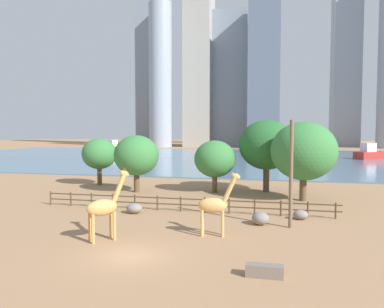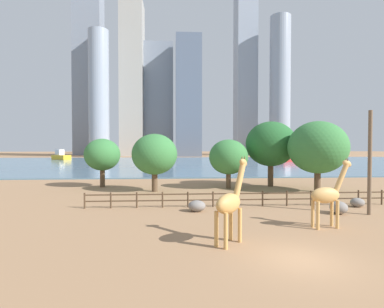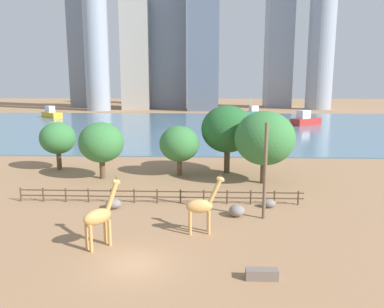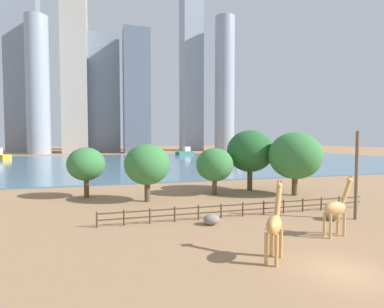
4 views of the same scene
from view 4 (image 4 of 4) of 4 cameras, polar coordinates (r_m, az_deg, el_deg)
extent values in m
plane|color=#9E7551|center=(93.86, -8.36, -1.43)|extent=(400.00, 400.00, 0.00)
cube|color=slate|center=(90.89, -8.11, -1.51)|extent=(180.00, 86.00, 0.20)
cylinder|color=tan|center=(25.40, 26.03, -11.63)|extent=(0.23, 0.23, 1.75)
cylinder|color=tan|center=(25.06, 26.98, -11.84)|extent=(0.23, 0.23, 1.75)
cylinder|color=tan|center=(24.41, 23.90, -12.17)|extent=(0.23, 0.23, 1.75)
cylinder|color=tan|center=(24.06, 24.87, -12.41)|extent=(0.23, 0.23, 1.75)
ellipsoid|color=tan|center=(24.46, 25.53, -9.33)|extent=(2.02, 1.02, 1.01)
cylinder|color=tan|center=(25.10, 27.28, -6.54)|extent=(1.11, 0.45, 1.89)
ellipsoid|color=tan|center=(25.28, 27.90, -4.47)|extent=(0.77, 0.41, 0.63)
cone|color=brown|center=(25.29, 27.78, -3.79)|extent=(0.10, 0.10, 0.18)
cone|color=brown|center=(25.19, 28.06, -3.82)|extent=(0.10, 0.10, 0.18)
cylinder|color=tan|center=(19.51, 14.86, -15.76)|extent=(0.30, 0.30, 1.83)
cylinder|color=tan|center=(19.41, 16.56, -15.88)|extent=(0.30, 0.30, 1.83)
cylinder|color=tan|center=(18.20, 13.94, -17.14)|extent=(0.30, 0.30, 1.83)
cylinder|color=tan|center=(18.10, 15.77, -17.28)|extent=(0.30, 0.30, 1.83)
ellipsoid|color=tan|center=(18.43, 15.35, -12.88)|extent=(1.95, 2.04, 1.06)
cylinder|color=tan|center=(19.28, 16.06, -8.71)|extent=(0.99, 1.04, 1.98)
ellipsoid|color=tan|center=(19.51, 16.32, -5.82)|extent=(0.76, 0.79, 0.65)
cone|color=brown|center=(19.48, 16.09, -4.92)|extent=(0.14, 0.14, 0.19)
cone|color=brown|center=(19.45, 16.57, -4.93)|extent=(0.14, 0.14, 0.19)
cylinder|color=brown|center=(30.03, 28.83, -3.60)|extent=(0.28, 0.28, 7.80)
ellipsoid|color=gray|center=(25.43, 3.73, -12.33)|extent=(1.37, 1.16, 0.87)
ellipsoid|color=gray|center=(33.19, 26.35, -9.10)|extent=(1.16, 1.02, 0.76)
ellipsoid|color=gray|center=(29.44, 25.11, -10.39)|extent=(1.29, 1.29, 0.96)
cylinder|color=#4C3826|center=(25.66, -17.68, -11.84)|extent=(0.14, 0.14, 1.30)
cylinder|color=#4C3826|center=(25.67, -12.82, -11.76)|extent=(0.14, 0.14, 1.30)
cylinder|color=#4C3826|center=(25.86, -8.01, -11.61)|extent=(0.14, 0.14, 1.30)
cylinder|color=#4C3826|center=(26.22, -3.30, -11.38)|extent=(0.14, 0.14, 1.30)
cylinder|color=#4C3826|center=(26.75, 1.24, -11.08)|extent=(0.14, 0.14, 1.30)
cylinder|color=#4C3826|center=(27.43, 5.57, -10.74)|extent=(0.14, 0.14, 1.30)
cylinder|color=#4C3826|center=(28.25, 9.66, -10.36)|extent=(0.14, 0.14, 1.30)
cylinder|color=#4C3826|center=(29.21, 13.49, -9.96)|extent=(0.14, 0.14, 1.30)
cylinder|color=#4C3826|center=(30.29, 17.05, -9.54)|extent=(0.14, 0.14, 1.30)
cylinder|color=#4C3826|center=(31.47, 20.35, -9.13)|extent=(0.14, 0.14, 1.30)
cylinder|color=#4C3826|center=(32.76, 23.40, -8.71)|extent=(0.14, 0.14, 1.30)
cylinder|color=#4C3826|center=(34.12, 26.20, -8.31)|extent=(0.14, 0.14, 1.30)
cylinder|color=#4C3826|center=(35.56, 28.77, -7.92)|extent=(0.14, 0.14, 1.30)
cube|color=#4C3826|center=(28.25, 10.09, -9.42)|extent=(26.10, 0.08, 0.10)
cube|color=#4C3826|center=(28.36, 10.08, -10.45)|extent=(26.10, 0.08, 0.10)
cylinder|color=brown|center=(42.10, 10.95, -4.87)|extent=(0.71, 0.71, 2.89)
ellipsoid|color=#26602D|center=(41.75, 11.01, 0.56)|extent=(6.34, 6.34, 5.71)
cylinder|color=brown|center=(34.55, -8.50, -7.16)|extent=(0.66, 0.66, 2.18)
ellipsoid|color=#387A3D|center=(34.14, -8.54, -1.97)|extent=(5.12, 5.12, 4.61)
cylinder|color=brown|center=(38.44, 4.32, -6.27)|extent=(0.58, 0.58, 1.95)
ellipsoid|color=#387A3D|center=(38.09, 4.34, -2.03)|extent=(4.70, 4.70, 4.23)
cylinder|color=brown|center=(39.97, 18.96, -5.75)|extent=(0.70, 0.70, 2.40)
ellipsoid|color=#387A3D|center=(39.58, 19.05, -0.29)|extent=(6.53, 6.53, 5.88)
cylinder|color=brown|center=(38.58, -19.45, -6.15)|extent=(0.60, 0.60, 2.29)
ellipsoid|color=#387A3D|center=(38.24, -19.53, -1.81)|extent=(4.45, 4.45, 4.01)
cube|color=#337259|center=(126.34, -1.39, 0.17)|extent=(8.35, 5.83, 1.58)
cube|color=silver|center=(126.88, -1.05, 0.97)|extent=(3.36, 2.89, 1.89)
cylinder|color=silver|center=(125.97, -1.54, 1.78)|extent=(0.16, 0.16, 5.52)
cube|color=#B22D28|center=(101.91, 8.87, -0.47)|extent=(9.05, 7.99, 1.79)
cube|color=silver|center=(100.82, 8.58, 0.61)|extent=(3.86, 3.66, 2.15)
cube|color=slate|center=(154.56, -10.53, 11.52)|extent=(12.69, 12.60, 60.53)
cube|color=gray|center=(187.69, -29.55, 16.46)|extent=(15.46, 12.85, 104.30)
cube|color=gray|center=(166.26, -16.75, 10.92)|extent=(17.75, 8.76, 61.00)
cube|color=#ADA89E|center=(164.62, -21.38, 14.42)|extent=(11.81, 15.28, 80.81)
cylinder|color=#939EAD|center=(154.52, -27.31, 11.48)|extent=(9.89, 9.89, 61.79)
cube|color=#939EAD|center=(190.05, -0.17, 15.66)|extent=(11.74, 14.20, 97.84)
cylinder|color=#939EAD|center=(177.03, 6.23, 13.01)|extent=(11.22, 11.22, 76.11)
camera|label=1|loc=(21.07, 91.99, -0.52)|focal=35.00mm
camera|label=2|loc=(6.66, 74.94, -16.88)|focal=28.00mm
camera|label=3|loc=(18.62, 100.60, 10.40)|focal=35.00mm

